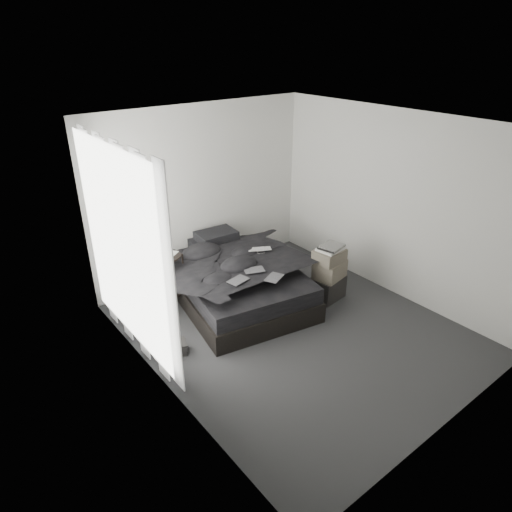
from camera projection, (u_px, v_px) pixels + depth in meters
floor at (294, 329)px, 5.92m from camera, size 3.60×4.20×0.01m
ceiling at (303, 124)px, 4.77m from camera, size 3.60×4.20×0.01m
wall_back at (202, 193)px, 6.82m from camera, size 3.60×0.01×2.60m
wall_front at (467, 317)px, 3.86m from camera, size 3.60×0.01×2.60m
wall_left at (160, 285)px, 4.34m from camera, size 0.01×4.20×2.60m
wall_right at (393, 205)px, 6.34m from camera, size 0.01×4.20×2.60m
window_left at (122, 248)px, 4.97m from camera, size 0.02×2.00×2.30m
curtain_left at (127, 253)px, 5.03m from camera, size 0.06×2.12×2.48m
bed at (238, 292)px, 6.49m from camera, size 1.92×2.32×0.28m
mattress at (238, 276)px, 6.38m from camera, size 1.85×2.25×0.22m
duvet at (239, 263)px, 6.24m from camera, size 1.82×2.02×0.24m
pillow_lower at (212, 244)px, 6.92m from camera, size 0.69×0.53×0.14m
pillow_upper at (216, 236)px, 6.87m from camera, size 0.61×0.45×0.13m
laptop at (260, 246)px, 6.42m from camera, size 0.39×0.35×0.03m
comic_a at (238, 275)px, 5.68m from camera, size 0.29×0.22×0.01m
comic_b at (254, 264)px, 5.92m from camera, size 0.31×0.26×0.01m
comic_c at (274, 272)px, 5.73m from camera, size 0.31×0.26×0.01m
side_stand at (167, 282)px, 6.23m from camera, size 0.56×0.56×0.79m
papers at (166, 255)px, 6.06m from camera, size 0.38×0.36×0.02m
floor_books at (180, 347)px, 5.47m from camera, size 0.21×0.25×0.15m
box_lower at (327, 287)px, 6.55m from camera, size 0.49×0.41×0.33m
box_mid at (330, 269)px, 6.42m from camera, size 0.48×0.41×0.25m
box_upper at (329, 256)px, 6.32m from camera, size 0.43×0.36×0.18m
art_book_white at (330, 249)px, 6.28m from camera, size 0.38×0.32×0.03m
art_book_snake at (332, 247)px, 6.27m from camera, size 0.39×0.34×0.03m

